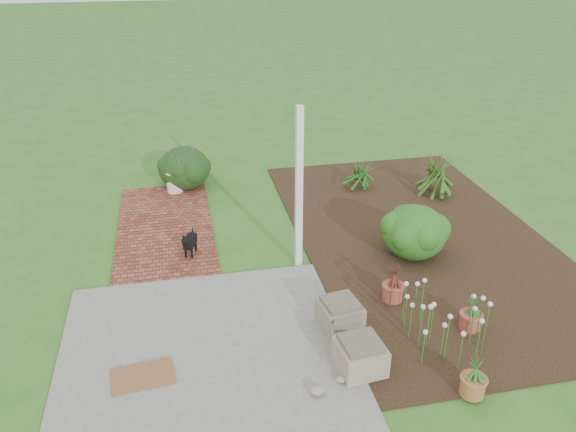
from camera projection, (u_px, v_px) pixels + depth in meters
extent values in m
plane|color=#2A6720|center=(280.00, 270.00, 8.52)|extent=(80.00, 80.00, 0.00)
cube|color=slate|center=(206.00, 356.00, 6.75)|extent=(3.50, 3.50, 0.04)
cube|color=maroon|center=(165.00, 227.00, 9.73)|extent=(1.60, 3.50, 0.04)
cube|color=black|center=(421.00, 237.00, 9.40)|extent=(4.00, 7.00, 0.03)
cube|color=white|center=(299.00, 191.00, 8.10)|extent=(0.10, 0.10, 2.50)
cube|color=gray|center=(360.00, 357.00, 6.46)|extent=(0.56, 0.56, 0.34)
cube|color=#736B55|center=(348.00, 333.00, 6.88)|extent=(0.51, 0.51, 0.28)
cube|color=#796C5C|center=(340.00, 315.00, 7.18)|extent=(0.57, 0.57, 0.33)
cube|color=brown|center=(143.00, 376.00, 6.41)|extent=(0.75, 0.52, 0.02)
cube|color=black|center=(190.00, 241.00, 8.77)|extent=(0.24, 0.35, 0.14)
cylinder|color=black|center=(186.00, 253.00, 8.74)|extent=(0.04, 0.04, 0.16)
cylinder|color=black|center=(192.00, 253.00, 8.73)|extent=(0.04, 0.04, 0.16)
cylinder|color=black|center=(190.00, 246.00, 8.94)|extent=(0.04, 0.04, 0.16)
cylinder|color=black|center=(196.00, 246.00, 8.93)|extent=(0.04, 0.04, 0.16)
sphere|color=black|center=(186.00, 241.00, 8.54)|extent=(0.13, 0.13, 0.13)
cone|color=black|center=(193.00, 231.00, 8.87)|extent=(0.08, 0.11, 0.12)
cylinder|color=beige|center=(174.00, 181.00, 10.94)|extent=(0.34, 0.34, 0.42)
ellipsoid|color=#1B4214|center=(414.00, 231.00, 8.69)|extent=(1.00, 1.00, 0.85)
cylinder|color=brown|center=(393.00, 292.00, 7.74)|extent=(0.30, 0.30, 0.23)
cylinder|color=#A94439|center=(470.00, 321.00, 7.17)|extent=(0.35, 0.35, 0.22)
cylinder|color=#A16036|center=(473.00, 386.00, 6.13)|extent=(0.28, 0.28, 0.23)
ellipsoid|color=black|center=(184.00, 167.00, 11.11)|extent=(1.24, 1.24, 0.86)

